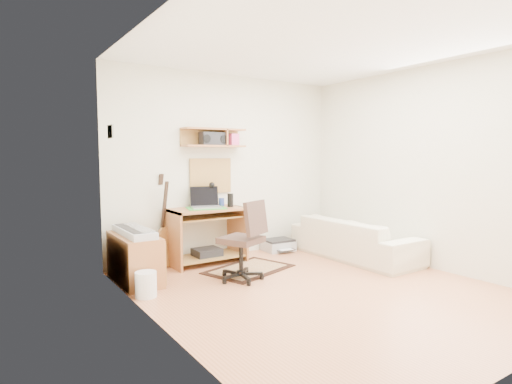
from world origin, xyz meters
TOP-DOWN VIEW (x-y plane):
  - floor at (0.00, 0.00)m, footprint 3.60×4.00m
  - ceiling at (0.00, 0.00)m, footprint 3.60×4.00m
  - back_wall at (0.00, 2.00)m, footprint 3.60×0.01m
  - left_wall at (-1.80, 0.00)m, footprint 0.01×4.00m
  - right_wall at (1.80, 0.00)m, footprint 0.01×4.00m
  - wall_shelf at (-0.30, 1.88)m, footprint 0.90×0.25m
  - cork_board at (-0.30, 1.98)m, footprint 0.64×0.03m
  - wall_photo at (-1.79, 1.50)m, footprint 0.02×0.20m
  - desk at (-0.50, 1.73)m, footprint 1.00×0.55m
  - laptop at (-0.51, 1.71)m, footprint 0.47×0.47m
  - speaker at (-0.16, 1.68)m, footprint 0.08×0.08m
  - desk_lamp at (-0.31, 1.87)m, footprint 0.11×0.11m
  - pencil_cup at (-0.21, 1.83)m, footprint 0.08×0.08m
  - boombox at (-0.32, 1.87)m, footprint 0.36×0.16m
  - rug at (-0.21, 1.13)m, footprint 1.24×1.01m
  - task_chair at (-0.52, 0.81)m, footprint 0.65×0.65m
  - cabinet at (-1.58, 1.43)m, footprint 0.40×0.90m
  - music_keyboard at (-1.58, 1.43)m, footprint 0.27×0.86m
  - guitar at (-1.03, 1.86)m, footprint 0.38×0.30m
  - waste_basket at (-1.65, 0.84)m, footprint 0.27×0.27m
  - printer at (0.75, 1.78)m, footprint 0.47×0.37m
  - sofa at (1.38, 0.83)m, footprint 0.56×1.92m

SIDE VIEW (x-z plane):
  - floor at x=0.00m, z-range -0.01..0.00m
  - rug at x=-0.21m, z-range 0.00..0.02m
  - printer at x=0.75m, z-range 0.00..0.17m
  - waste_basket at x=-1.65m, z-range 0.00..0.26m
  - cabinet at x=-1.58m, z-range 0.00..0.55m
  - desk at x=-0.50m, z-range 0.00..0.75m
  - sofa at x=1.38m, z-range 0.00..0.75m
  - task_chair at x=-0.52m, z-range 0.00..0.95m
  - music_keyboard at x=-1.58m, z-range 0.55..0.63m
  - guitar at x=-1.03m, z-range 0.00..1.22m
  - pencil_cup at x=-0.21m, z-range 0.75..0.86m
  - speaker at x=-0.16m, z-range 0.75..0.93m
  - laptop at x=-0.51m, z-range 0.75..1.04m
  - desk_lamp at x=-0.31m, z-range 0.75..1.09m
  - cork_board at x=-0.30m, z-range 0.92..1.42m
  - back_wall at x=0.00m, z-range 0.00..2.60m
  - left_wall at x=-1.80m, z-range 0.00..2.60m
  - right_wall at x=1.80m, z-range 0.00..2.60m
  - boombox at x=-0.32m, z-range 1.59..1.77m
  - wall_shelf at x=-0.30m, z-range 1.57..1.83m
  - wall_photo at x=-1.79m, z-range 1.65..1.79m
  - ceiling at x=0.00m, z-range 2.60..2.61m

